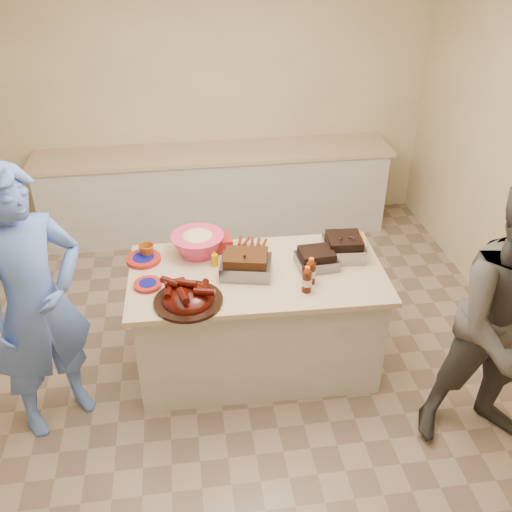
{
  "coord_description": "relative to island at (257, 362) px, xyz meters",
  "views": [
    {
      "loc": [
        -0.34,
        -3.21,
        3.04
      ],
      "look_at": [
        0.13,
        0.11,
        0.94
      ],
      "focal_mm": 40.0,
      "sensor_mm": 36.0,
      "label": 1
    }
  ],
  "objects": [
    {
      "name": "mustard_bottle",
      "position": [
        -0.28,
        0.12,
        0.84
      ],
      "size": [
        0.05,
        0.05,
        0.12
      ],
      "primitive_type": "cylinder",
      "rotation": [
        0.0,
        0.0,
        -0.03
      ],
      "color": "#EEB400",
      "rests_on": "island"
    },
    {
      "name": "island",
      "position": [
        0.0,
        0.0,
        0.0
      ],
      "size": [
        1.8,
        0.98,
        0.84
      ],
      "primitive_type": null,
      "rotation": [
        0.0,
        0.0,
        -0.03
      ],
      "color": "beige",
      "rests_on": "ground"
    },
    {
      "name": "roasting_pan",
      "position": [
        0.65,
        0.12,
        0.84
      ],
      "size": [
        0.3,
        0.3,
        0.11
      ],
      "primitive_type": "cube",
      "rotation": [
        0.0,
        0.0,
        -0.08
      ],
      "color": "gray",
      "rests_on": "island"
    },
    {
      "name": "guest_blue",
      "position": [
        -1.41,
        -0.31,
        0.0
      ],
      "size": [
        1.66,
        1.9,
        0.45
      ],
      "primitive_type": "imported",
      "rotation": [
        0.0,
        0.0,
        0.64
      ],
      "color": "#557BD7",
      "rests_on": "ground"
    },
    {
      "name": "coleslaw_bowl",
      "position": [
        -0.39,
        0.3,
        0.84
      ],
      "size": [
        0.4,
        0.4,
        0.26
      ],
      "primitive_type": null,
      "rotation": [
        0.0,
        0.0,
        -0.03
      ],
      "color": "#E03261",
      "rests_on": "island"
    },
    {
      "name": "basket_stack",
      "position": [
        -0.25,
        0.33,
        0.84
      ],
      "size": [
        0.22,
        0.17,
        0.1
      ],
      "primitive_type": "cube",
      "rotation": [
        0.0,
        0.0,
        0.05
      ],
      "color": "maroon",
      "rests_on": "island"
    },
    {
      "name": "rib_platter",
      "position": [
        -0.49,
        -0.29,
        0.84
      ],
      "size": [
        0.46,
        0.46,
        0.18
      ],
      "primitive_type": null,
      "rotation": [
        0.0,
        0.0,
        0.03
      ],
      "color": "#440802",
      "rests_on": "island"
    },
    {
      "name": "mac_cheese_dish",
      "position": [
        0.71,
        0.26,
        0.84
      ],
      "size": [
        0.31,
        0.25,
        0.07
      ],
      "primitive_type": "cube",
      "rotation": [
        0.0,
        0.0,
        -0.18
      ],
      "color": "orange",
      "rests_on": "island"
    },
    {
      "name": "sauce_bowl",
      "position": [
        -0.02,
        0.12,
        0.84
      ],
      "size": [
        0.15,
        0.05,
        0.15
      ],
      "primitive_type": "imported",
      "rotation": [
        0.0,
        0.0,
        -0.03
      ],
      "color": "silver",
      "rests_on": "island"
    },
    {
      "name": "plate_stack_large",
      "position": [
        -0.78,
        0.26,
        0.84
      ],
      "size": [
        0.25,
        0.25,
        0.03
      ],
      "primitive_type": "cylinder",
      "rotation": [
        0.0,
        0.0,
        -0.03
      ],
      "color": "maroon",
      "rests_on": "island"
    },
    {
      "name": "brisket_tray",
      "position": [
        0.42,
        0.01,
        0.84
      ],
      "size": [
        0.29,
        0.24,
        0.08
      ],
      "primitive_type": "cube",
      "rotation": [
        0.0,
        0.0,
        0.06
      ],
      "color": "black",
      "rests_on": "island"
    },
    {
      "name": "back_counter",
      "position": [
        -0.13,
        2.14,
        0.45
      ],
      "size": [
        3.6,
        0.64,
        0.9
      ],
      "primitive_type": null,
      "color": "beige",
      "rests_on": "ground"
    },
    {
      "name": "room",
      "position": [
        -0.13,
        -0.06,
        0.0
      ],
      "size": [
        4.5,
        5.0,
        2.7
      ],
      "primitive_type": null,
      "color": "beige",
      "rests_on": "ground"
    },
    {
      "name": "plastic_cup",
      "position": [
        -0.76,
        0.3,
        0.84
      ],
      "size": [
        0.11,
        0.11,
        0.11
      ],
      "primitive_type": "imported",
      "rotation": [
        0.0,
        0.0,
        -0.03
      ],
      "color": "#A44F13",
      "rests_on": "island"
    },
    {
      "name": "sausage_plate",
      "position": [
        -0.01,
        0.26,
        0.84
      ],
      "size": [
        0.35,
        0.35,
        0.05
      ],
      "primitive_type": "cylinder",
      "rotation": [
        0.0,
        0.0,
        -0.36
      ],
      "color": "silver",
      "rests_on": "island"
    },
    {
      "name": "bbq_bottle_a",
      "position": [
        0.29,
        -0.27,
        0.84
      ],
      "size": [
        0.07,
        0.07,
        0.19
      ],
      "primitive_type": "cylinder",
      "rotation": [
        0.0,
        0.0,
        -0.03
      ],
      "color": "#381208",
      "rests_on": "island"
    },
    {
      "name": "guest_gray",
      "position": [
        1.4,
        -0.88,
        0.0
      ],
      "size": [
        1.03,
        1.89,
        0.69
      ],
      "primitive_type": "imported",
      "rotation": [
        0.0,
        0.0,
        -0.08
      ],
      "color": "#4F4B46",
      "rests_on": "ground"
    },
    {
      "name": "pulled_pork_tray",
      "position": [
        -0.08,
        -0.01,
        0.84
      ],
      "size": [
        0.39,
        0.33,
        0.1
      ],
      "primitive_type": "cube",
      "rotation": [
        0.0,
        0.0,
        -0.21
      ],
      "color": "#47230F",
      "rests_on": "island"
    },
    {
      "name": "plate_stack_small",
      "position": [
        -0.75,
        -0.07,
        0.84
      ],
      "size": [
        0.19,
        0.19,
        0.03
      ],
      "primitive_type": "cylinder",
      "rotation": [
        0.0,
        0.0,
        -0.03
      ],
      "color": "maroon",
      "rests_on": "island"
    },
    {
      "name": "bbq_bottle_b",
      "position": [
        0.34,
        -0.18,
        0.84
      ],
      "size": [
        0.07,
        0.07,
        0.19
      ],
      "primitive_type": "cylinder",
      "rotation": [
        0.0,
        0.0,
        -0.03
      ],
      "color": "#381208",
      "rests_on": "island"
    }
  ]
}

